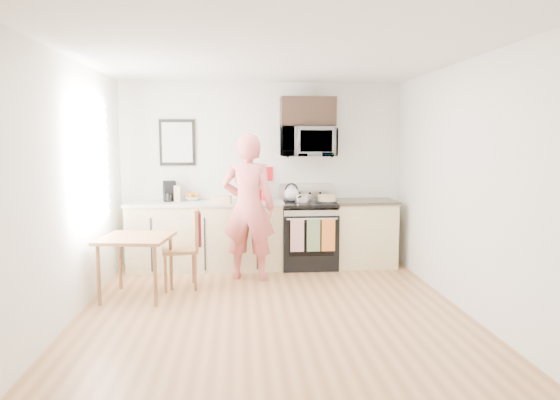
{
  "coord_description": "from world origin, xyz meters",
  "views": [
    {
      "loc": [
        -0.33,
        -4.89,
        1.78
      ],
      "look_at": [
        0.15,
        1.0,
        1.07
      ],
      "focal_mm": 32.0,
      "sensor_mm": 36.0,
      "label": 1
    }
  ],
  "objects": [
    {
      "name": "window",
      "position": [
        -1.96,
        0.8,
        1.55
      ],
      "size": [
        0.06,
        1.4,
        1.5
      ],
      "color": "white",
      "rests_on": "left_wall"
    },
    {
      "name": "bread_bag",
      "position": [
        -0.58,
        1.82,
        0.99
      ],
      "size": [
        0.29,
        0.17,
        0.1
      ],
      "primitive_type": "cube",
      "rotation": [
        0.0,
        0.0,
        -0.18
      ],
      "color": "tan",
      "rests_on": "countertop_left"
    },
    {
      "name": "fruit_bowl",
      "position": [
        -0.99,
        2.16,
        0.98
      ],
      "size": [
        0.24,
        0.24,
        0.11
      ],
      "color": "silver",
      "rests_on": "countertop_left"
    },
    {
      "name": "right_wall",
      "position": [
        2.0,
        0.0,
        1.3
      ],
      "size": [
        0.04,
        4.6,
        2.6
      ],
      "primitive_type": "cube",
      "color": "white",
      "rests_on": "floor"
    },
    {
      "name": "kettle",
      "position": [
        0.4,
        2.06,
        1.04
      ],
      "size": [
        0.2,
        0.2,
        0.26
      ],
      "color": "silver",
      "rests_on": "range"
    },
    {
      "name": "ceiling",
      "position": [
        0.0,
        0.0,
        2.6
      ],
      "size": [
        4.0,
        4.6,
        0.04
      ],
      "primitive_type": "cube",
      "color": "silver",
      "rests_on": "back_wall"
    },
    {
      "name": "front_wall",
      "position": [
        0.0,
        -2.3,
        1.3
      ],
      "size": [
        4.0,
        0.04,
        2.6
      ],
      "primitive_type": "cube",
      "color": "white",
      "rests_on": "floor"
    },
    {
      "name": "utensil_crock",
      "position": [
        0.02,
        2.1,
        1.09
      ],
      "size": [
        0.13,
        0.13,
        0.38
      ],
      "color": "red",
      "rests_on": "countertop_left"
    },
    {
      "name": "range",
      "position": [
        0.63,
        1.98,
        0.44
      ],
      "size": [
        0.76,
        0.7,
        1.16
      ],
      "color": "black",
      "rests_on": "floor"
    },
    {
      "name": "milk_carton",
      "position": [
        -1.19,
        2.04,
        1.05
      ],
      "size": [
        0.1,
        0.1,
        0.22
      ],
      "primitive_type": "cube",
      "rotation": [
        0.0,
        0.0,
        0.16
      ],
      "color": "tan",
      "rests_on": "countertop_left"
    },
    {
      "name": "dining_table",
      "position": [
        -1.5,
        0.75,
        0.62
      ],
      "size": [
        0.75,
        0.75,
        0.7
      ],
      "rotation": [
        0.0,
        0.0,
        -0.14
      ],
      "color": "brown",
      "rests_on": "floor"
    },
    {
      "name": "knife_block",
      "position": [
        -0.13,
        2.1,
        1.06
      ],
      "size": [
        0.16,
        0.18,
        0.25
      ],
      "primitive_type": "cube",
      "rotation": [
        0.0,
        0.0,
        0.32
      ],
      "color": "brown",
      "rests_on": "countertop_left"
    },
    {
      "name": "countertop_right",
      "position": [
        1.43,
        2.0,
        0.92
      ],
      "size": [
        0.88,
        0.64,
        0.04
      ],
      "primitive_type": "cube",
      "color": "black",
      "rests_on": "cabinet_right"
    },
    {
      "name": "cake",
      "position": [
        0.88,
        1.92,
        0.97
      ],
      "size": [
        0.31,
        0.31,
        0.1
      ],
      "color": "black",
      "rests_on": "range"
    },
    {
      "name": "left_wall",
      "position": [
        -2.0,
        0.0,
        1.3
      ],
      "size": [
        0.04,
        4.6,
        2.6
      ],
      "primitive_type": "cube",
      "color": "white",
      "rests_on": "floor"
    },
    {
      "name": "person",
      "position": [
        -0.22,
        1.41,
        0.93
      ],
      "size": [
        0.75,
        0.56,
        1.87
      ],
      "primitive_type": "imported",
      "rotation": [
        0.0,
        0.0,
        2.96
      ],
      "color": "#B63732",
      "rests_on": "floor"
    },
    {
      "name": "cabinet_right",
      "position": [
        1.43,
        2.0,
        0.45
      ],
      "size": [
        0.84,
        0.6,
        0.9
      ],
      "primitive_type": "cube",
      "color": "tan",
      "rests_on": "floor"
    },
    {
      "name": "chair",
      "position": [
        -0.92,
        1.1,
        0.62
      ],
      "size": [
        0.51,
        0.47,
        0.96
      ],
      "rotation": [
        0.0,
        0.0,
        0.17
      ],
      "color": "brown",
      "rests_on": "floor"
    },
    {
      "name": "coffee_maker",
      "position": [
        -1.3,
        2.08,
        1.07
      ],
      "size": [
        0.2,
        0.25,
        0.28
      ],
      "rotation": [
        0.0,
        0.0,
        0.27
      ],
      "color": "black",
      "rests_on": "countertop_left"
    },
    {
      "name": "countertop_left",
      "position": [
        -0.8,
        2.0,
        0.92
      ],
      "size": [
        2.14,
        0.64,
        0.04
      ],
      "primitive_type": "cube",
      "color": "beige",
      "rests_on": "cabinet_left"
    },
    {
      "name": "microwave",
      "position": [
        0.63,
        2.08,
        1.76
      ],
      "size": [
        0.76,
        0.51,
        0.42
      ],
      "primitive_type": "imported",
      "color": "#ABABAF",
      "rests_on": "back_wall"
    },
    {
      "name": "pot",
      "position": [
        0.54,
        1.91,
        0.98
      ],
      "size": [
        0.22,
        0.36,
        0.11
      ],
      "rotation": [
        0.0,
        0.0,
        -0.35
      ],
      "color": "#ABABAF",
      "rests_on": "range"
    },
    {
      "name": "floor",
      "position": [
        0.0,
        0.0,
        0.0
      ],
      "size": [
        4.6,
        4.6,
        0.0
      ],
      "primitive_type": "plane",
      "color": "brown",
      "rests_on": "ground"
    },
    {
      "name": "back_wall",
      "position": [
        0.0,
        2.3,
        1.3
      ],
      "size": [
        4.0,
        0.04,
        2.6
      ],
      "primitive_type": "cube",
      "color": "white",
      "rests_on": "floor"
    },
    {
      "name": "upper_cabinet",
      "position": [
        0.63,
        2.12,
        2.18
      ],
      "size": [
        0.76,
        0.35,
        0.4
      ],
      "primitive_type": "cube",
      "color": "black",
      "rests_on": "back_wall"
    },
    {
      "name": "cabinet_left",
      "position": [
        -0.8,
        2.0,
        0.45
      ],
      "size": [
        2.1,
        0.6,
        0.9
      ],
      "primitive_type": "cube",
      "color": "tan",
      "rests_on": "floor"
    },
    {
      "name": "wall_art",
      "position": [
        -1.2,
        2.28,
        1.75
      ],
      "size": [
        0.5,
        0.04,
        0.65
      ],
      "color": "black",
      "rests_on": "back_wall"
    },
    {
      "name": "wall_trivet",
      "position": [
        0.05,
        2.28,
        1.3
      ],
      "size": [
        0.2,
        0.02,
        0.2
      ],
      "primitive_type": "cube",
      "color": "red",
      "rests_on": "back_wall"
    }
  ]
}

